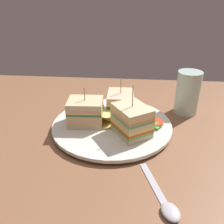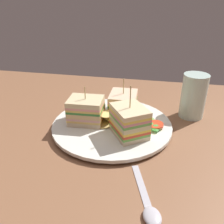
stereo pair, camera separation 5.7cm
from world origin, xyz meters
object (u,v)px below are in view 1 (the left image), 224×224
(sandwich_wedge_0, at_px, (132,120))
(spoon, at_px, (166,204))
(sandwich_wedge_1, at_px, (121,103))
(plate, at_px, (112,125))
(chip_pile, at_px, (108,117))
(drinking_glass, at_px, (187,96))
(sandwich_wedge_2, at_px, (86,112))

(sandwich_wedge_0, bearing_deg, spoon, 163.68)
(sandwich_wedge_1, bearing_deg, plate, -17.20)
(plate, distance_m, sandwich_wedge_1, 0.07)
(sandwich_wedge_1, bearing_deg, spoon, 15.58)
(chip_pile, bearing_deg, sandwich_wedge_1, -115.12)
(chip_pile, distance_m, drinking_glass, 0.23)
(sandwich_wedge_1, height_order, drinking_glass, drinking_glass)
(sandwich_wedge_2, height_order, drinking_glass, drinking_glass)
(sandwich_wedge_2, height_order, chip_pile, sandwich_wedge_2)
(plate, relative_size, sandwich_wedge_0, 2.48)
(chip_pile, xyz_separation_m, spoon, (-0.11, 0.23, -0.02))
(sandwich_wedge_1, bearing_deg, sandwich_wedge_2, -51.85)
(sandwich_wedge_0, bearing_deg, sandwich_wedge_2, 38.25)
(plate, xyz_separation_m, spoon, (-0.10, 0.23, -0.00))
(sandwich_wedge_0, relative_size, sandwich_wedge_2, 1.26)
(sandwich_wedge_1, distance_m, spoon, 0.30)
(chip_pile, bearing_deg, plate, 169.67)
(sandwich_wedge_0, height_order, sandwich_wedge_1, sandwich_wedge_0)
(spoon, bearing_deg, sandwich_wedge_0, 178.46)
(sandwich_wedge_0, distance_m, sandwich_wedge_1, 0.10)
(sandwich_wedge_1, bearing_deg, chip_pile, -26.51)
(sandwich_wedge_2, distance_m, drinking_glass, 0.28)
(plate, distance_m, chip_pile, 0.02)
(plate, height_order, sandwich_wedge_0, sandwich_wedge_0)
(drinking_glass, bearing_deg, sandwich_wedge_0, 44.99)
(sandwich_wedge_1, height_order, spoon, sandwich_wedge_1)
(sandwich_wedge_0, xyz_separation_m, spoon, (-0.06, 0.19, -0.04))
(sandwich_wedge_1, xyz_separation_m, spoon, (-0.09, 0.29, -0.04))
(sandwich_wedge_0, bearing_deg, drinking_glass, -78.56)
(sandwich_wedge_2, xyz_separation_m, chip_pile, (-0.05, -0.01, -0.02))
(spoon, bearing_deg, sandwich_wedge_2, -162.03)
(sandwich_wedge_1, bearing_deg, drinking_glass, 103.01)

